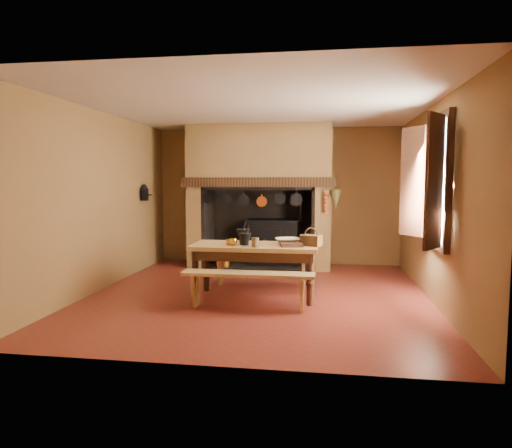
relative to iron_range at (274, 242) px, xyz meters
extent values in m
plane|color=maroon|center=(0.04, -2.45, -0.48)|extent=(5.50, 5.50, 0.00)
plane|color=silver|center=(0.04, -2.45, 2.32)|extent=(5.50, 5.50, 0.00)
cube|color=brown|center=(0.04, 0.30, 0.92)|extent=(5.00, 0.02, 2.80)
cube|color=brown|center=(-2.46, -2.45, 0.92)|extent=(0.02, 5.50, 2.80)
cube|color=brown|center=(2.54, -2.45, 0.92)|extent=(0.02, 5.50, 2.80)
cube|color=brown|center=(0.04, -5.20, 0.92)|extent=(5.00, 0.02, 2.80)
cube|color=brown|center=(-1.51, -0.15, 0.92)|extent=(0.30, 0.90, 2.80)
cube|color=brown|center=(0.99, -0.15, 0.92)|extent=(0.30, 0.90, 2.80)
cube|color=brown|center=(-0.26, -0.15, 1.72)|extent=(2.20, 0.90, 1.20)
cube|color=#321C0E|center=(-0.26, -0.55, 1.21)|extent=(2.95, 0.22, 0.18)
cube|color=black|center=(-0.26, 0.27, 0.32)|extent=(2.20, 0.06, 1.60)
cube|color=black|center=(-0.26, -0.15, -0.47)|extent=(2.20, 0.90, 0.02)
cube|color=black|center=(-0.01, 0.00, -0.03)|extent=(1.00, 0.50, 0.90)
cube|color=black|center=(-0.01, -0.02, 0.44)|extent=(1.04, 0.54, 0.04)
cube|color=black|center=(-0.01, -0.26, 0.07)|extent=(0.35, 0.02, 0.45)
cylinder|color=black|center=(0.54, 0.00, 0.77)|extent=(0.10, 0.10, 0.70)
cylinder|color=#BD852B|center=(-0.16, -0.28, 0.07)|extent=(0.03, 0.03, 0.03)
cylinder|color=#BD852B|center=(0.14, -0.28, 0.07)|extent=(0.03, 0.03, 0.03)
cylinder|color=#BD852B|center=(-1.01, -0.15, -0.38)|extent=(0.40, 0.40, 0.20)
cylinder|color=#BD852B|center=(-0.96, -0.40, -0.39)|extent=(0.34, 0.34, 0.18)
cube|color=black|center=(-1.21, -0.05, -0.40)|extent=(0.18, 0.18, 0.16)
cone|color=#4E5628|center=(1.22, -0.66, 0.90)|extent=(0.20, 0.20, 0.35)
cube|color=white|center=(2.52, -2.85, 1.22)|extent=(0.02, 1.00, 1.60)
cube|color=#391E12|center=(2.49, -2.85, 2.06)|extent=(0.08, 1.16, 0.08)
cube|color=#391E12|center=(2.49, -2.85, 0.38)|extent=(0.08, 1.16, 0.08)
cube|color=#391E12|center=(2.29, -3.53, 1.22)|extent=(0.29, 0.39, 1.60)
cube|color=#391E12|center=(2.29, -2.17, 1.22)|extent=(0.29, 0.39, 1.60)
cube|color=black|center=(-2.38, -0.90, 0.97)|extent=(0.12, 0.12, 0.22)
cone|color=black|center=(-2.38, -0.90, 1.12)|extent=(0.16, 0.16, 0.10)
cylinder|color=black|center=(-2.29, -0.90, 0.97)|extent=(0.12, 0.02, 0.02)
cube|color=tan|center=(0.02, -2.66, 0.28)|extent=(1.83, 0.81, 0.06)
cube|color=#391E12|center=(0.02, -2.66, 0.18)|extent=(1.71, 0.69, 0.14)
cylinder|color=#391E12|center=(-0.79, -2.97, -0.12)|extent=(0.09, 0.09, 0.73)
cylinder|color=#391E12|center=(0.83, -2.97, -0.12)|extent=(0.09, 0.09, 0.73)
cylinder|color=#391E12|center=(-0.79, -2.36, -0.12)|extent=(0.09, 0.09, 0.73)
cylinder|color=#391E12|center=(0.83, -2.36, -0.12)|extent=(0.09, 0.09, 0.73)
cube|color=tan|center=(0.02, -3.28, -0.01)|extent=(1.77, 0.31, 0.04)
cube|color=tan|center=(0.02, -1.96, -0.03)|extent=(1.67, 0.29, 0.04)
cylinder|color=black|center=(-0.19, -2.45, 0.33)|extent=(0.12, 0.12, 0.04)
cone|color=black|center=(-0.19, -2.45, 0.43)|extent=(0.20, 0.20, 0.16)
cylinder|color=black|center=(-0.17, -2.45, 0.57)|extent=(0.08, 0.04, 0.16)
cylinder|color=black|center=(-0.10, -2.79, 0.32)|extent=(0.10, 0.10, 0.03)
cone|color=black|center=(-0.10, -2.79, 0.41)|extent=(0.18, 0.18, 0.14)
cylinder|color=black|center=(-0.08, -2.79, 0.54)|extent=(0.07, 0.03, 0.14)
cube|color=#391E12|center=(-0.12, -2.73, 0.37)|extent=(0.12, 0.12, 0.12)
cylinder|color=#BD852B|center=(-0.12, -2.73, 0.44)|extent=(0.09, 0.09, 0.03)
cylinder|color=black|center=(-0.08, -2.73, 0.48)|extent=(0.10, 0.02, 0.03)
cylinder|color=#BD852B|center=(-0.34, -2.81, 0.35)|extent=(0.10, 0.10, 0.09)
cylinder|color=#BD852B|center=(-0.17, -2.37, 0.35)|extent=(0.09, 0.09, 0.09)
imported|color=beige|center=(0.49, -2.58, 0.35)|extent=(0.44, 0.44, 0.09)
cylinder|color=brown|center=(0.07, -2.95, 0.38)|extent=(0.12, 0.12, 0.13)
cylinder|color=beige|center=(0.71, -2.62, 0.38)|extent=(0.11, 0.11, 0.15)
cube|color=#4B2816|center=(0.83, -2.69, 0.39)|extent=(0.33, 0.28, 0.15)
torus|color=#4B2816|center=(0.83, -2.69, 0.46)|extent=(0.21, 0.10, 0.22)
cube|color=#391E12|center=(0.56, -2.82, 0.33)|extent=(0.35, 0.28, 0.05)
imported|color=#BD852B|center=(-0.27, -2.86, 0.36)|extent=(0.15, 0.15, 0.10)
camera|label=1|loc=(1.01, -9.17, 1.22)|focal=32.00mm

